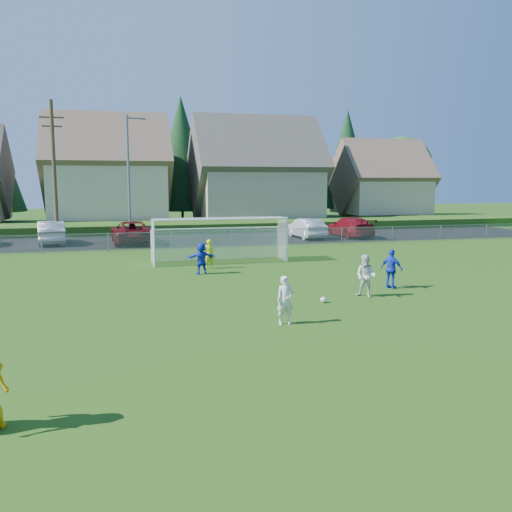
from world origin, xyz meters
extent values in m
plane|color=#193D0C|center=(0.00, 0.00, 0.00)|extent=(160.00, 160.00, 0.00)
plane|color=black|center=(0.00, 27.50, 0.01)|extent=(60.00, 60.00, 0.00)
cube|color=#1E420F|center=(0.00, 35.00, 0.40)|extent=(70.00, 6.00, 0.80)
sphere|color=white|center=(1.77, 4.93, 0.11)|extent=(0.22, 0.22, 0.22)
imported|color=silver|center=(-0.53, 2.41, 0.77)|extent=(0.58, 0.40, 1.54)
imported|color=silver|center=(3.73, 5.44, 0.83)|extent=(1.00, 1.02, 1.65)
imported|color=#1530C9|center=(5.55, 6.74, 0.82)|extent=(0.88, 1.02, 1.65)
imported|color=#1530C9|center=(-1.60, 12.28, 0.77)|extent=(1.45, 0.57, 1.53)
imported|color=yellow|center=(-0.96, 13.84, 0.75)|extent=(0.56, 0.37, 1.51)
imported|color=#BDBDBD|center=(-9.99, 27.51, 0.82)|extent=(2.40, 5.19, 1.65)
imported|color=#5E0A10|center=(-4.38, 26.32, 0.81)|extent=(2.98, 5.97, 1.63)
imported|color=silver|center=(9.00, 26.55, 0.78)|extent=(1.87, 4.81, 1.56)
imported|color=maroon|center=(12.72, 26.59, 0.80)|extent=(2.45, 5.57, 1.59)
cylinder|color=white|center=(-3.65, 15.00, 1.22)|extent=(0.12, 0.12, 2.44)
cylinder|color=white|center=(3.65, 15.00, 1.22)|extent=(0.12, 0.12, 2.44)
cylinder|color=white|center=(0.00, 15.00, 2.44)|extent=(7.30, 0.12, 0.12)
cylinder|color=white|center=(-3.65, 16.80, 0.90)|extent=(0.08, 0.08, 1.80)
cylinder|color=white|center=(3.65, 16.80, 0.90)|extent=(0.08, 0.08, 1.80)
cylinder|color=white|center=(0.00, 16.80, 1.80)|extent=(7.30, 0.08, 0.08)
cube|color=silver|center=(0.00, 16.80, 0.90)|extent=(7.30, 0.02, 1.80)
cube|color=silver|center=(-3.65, 15.90, 1.22)|extent=(0.02, 1.80, 2.44)
cube|color=silver|center=(3.65, 15.90, 1.22)|extent=(0.02, 1.80, 2.44)
cube|color=silver|center=(0.00, 15.90, 2.44)|extent=(7.30, 1.80, 0.02)
cube|color=gray|center=(0.00, 22.00, 1.18)|extent=(52.00, 0.03, 0.03)
cube|color=gray|center=(0.00, 22.00, 0.60)|extent=(52.00, 0.02, 1.14)
cylinder|color=gray|center=(0.00, 22.00, 0.60)|extent=(0.06, 0.06, 1.20)
cylinder|color=slate|center=(-4.50, 26.00, 4.50)|extent=(0.18, 0.18, 9.00)
cylinder|color=slate|center=(-4.00, 26.00, 8.80)|extent=(1.20, 0.12, 0.12)
cube|color=slate|center=(-3.40, 26.00, 8.75)|extent=(0.36, 0.18, 0.12)
cylinder|color=#473321|center=(-9.50, 27.00, 5.00)|extent=(0.26, 0.26, 10.00)
cube|color=#473321|center=(-9.50, 27.00, 8.80)|extent=(1.60, 0.10, 0.10)
cube|color=#473321|center=(-9.50, 27.00, 8.20)|extent=(1.30, 0.10, 0.10)
cube|color=#C6B58E|center=(-6.00, 43.00, 3.55)|extent=(11.00, 9.00, 5.50)
pyramid|color=brown|center=(-6.00, 43.00, 11.26)|extent=(12.10, 9.90, 4.96)
cube|color=tan|center=(9.00, 42.00, 3.30)|extent=(12.00, 10.00, 5.00)
pyramid|color=#4C473F|center=(9.00, 42.00, 11.32)|extent=(13.20, 11.00, 5.52)
cube|color=tan|center=(24.00, 43.00, 2.80)|extent=(9.00, 8.00, 4.00)
pyramid|color=brown|center=(24.00, 43.00, 9.21)|extent=(9.90, 8.80, 4.41)
cylinder|color=#382616|center=(-8.00, 51.00, 0.60)|extent=(0.30, 0.30, 1.20)
cone|color=#143819|center=(-8.00, 51.00, 6.60)|extent=(6.24, 6.24, 10.80)
cylinder|color=#382616|center=(2.00, 48.00, 0.60)|extent=(0.30, 0.30, 1.20)
cone|color=#143819|center=(2.00, 48.00, 7.50)|extent=(7.28, 7.28, 12.60)
cylinder|color=#382616|center=(12.00, 50.00, 1.98)|extent=(0.36, 0.36, 3.96)
sphere|color=#2B5B19|center=(12.00, 50.00, 6.82)|extent=(8.36, 8.36, 8.36)
cylinder|color=#382616|center=(22.00, 48.00, 0.60)|extent=(0.30, 0.30, 1.20)
cone|color=#143819|center=(22.00, 48.00, 7.05)|extent=(6.76, 6.76, 11.70)
cylinder|color=#382616|center=(30.00, 49.00, 1.80)|extent=(0.36, 0.36, 3.60)
sphere|color=#2B5B19|center=(30.00, 49.00, 6.20)|extent=(7.60, 7.60, 7.60)
camera|label=1|loc=(-5.68, -13.43, 4.50)|focal=38.00mm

